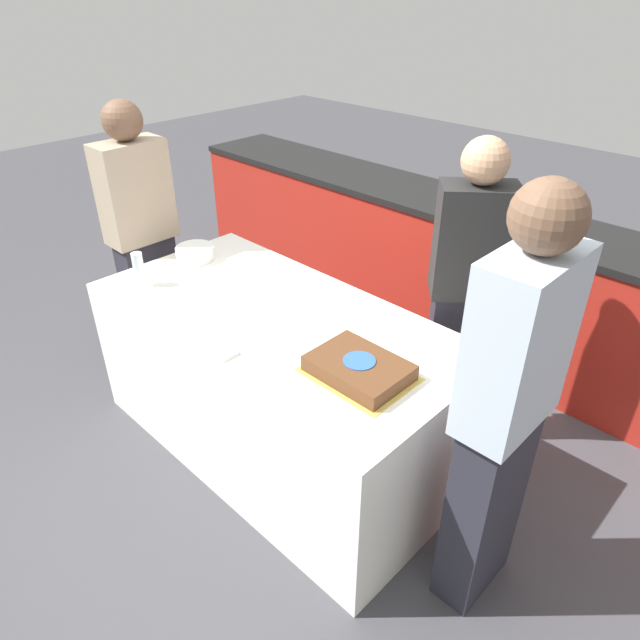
% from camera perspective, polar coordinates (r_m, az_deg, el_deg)
% --- Properties ---
extents(ground_plane, '(14.00, 14.00, 0.00)m').
position_cam_1_polar(ground_plane, '(3.11, -3.86, -11.92)').
color(ground_plane, '#424247').
extents(back_counter, '(4.40, 0.58, 0.92)m').
position_cam_1_polar(back_counter, '(3.85, 13.12, 4.89)').
color(back_counter, '#A82319').
rests_on(back_counter, ground_plane).
extents(dining_table, '(1.85, 0.93, 0.78)m').
position_cam_1_polar(dining_table, '(2.86, -4.13, -6.26)').
color(dining_table, white).
rests_on(dining_table, ground_plane).
extents(cake, '(0.41, 0.31, 0.07)m').
position_cam_1_polar(cake, '(2.24, 3.92, -4.83)').
color(cake, gold).
rests_on(cake, dining_table).
extents(plate_stack, '(0.21, 0.21, 0.07)m').
position_cam_1_polar(plate_stack, '(3.23, -12.38, 6.57)').
color(plate_stack, white).
rests_on(plate_stack, dining_table).
extents(wine_glass, '(0.07, 0.07, 0.18)m').
position_cam_1_polar(wine_glass, '(2.98, -17.76, 5.40)').
color(wine_glass, white).
rests_on(wine_glass, dining_table).
extents(side_plate_near_cake, '(0.21, 0.21, 0.00)m').
position_cam_1_polar(side_plate_near_cake, '(2.43, 9.13, -2.79)').
color(side_plate_near_cake, white).
rests_on(side_plate_near_cake, dining_table).
extents(utensil_pile, '(0.12, 0.09, 0.02)m').
position_cam_1_polar(utensil_pile, '(2.41, -9.76, -3.04)').
color(utensil_pile, white).
rests_on(utensil_pile, dining_table).
extents(person_cutting_cake, '(0.39, 0.37, 1.57)m').
position_cam_1_polar(person_cutting_cake, '(2.77, 14.27, 2.17)').
color(person_cutting_cake, '#282833').
rests_on(person_cutting_cake, ground_plane).
extents(person_seated_left, '(0.21, 0.38, 1.58)m').
position_cam_1_polar(person_seated_left, '(3.47, -17.32, 7.92)').
color(person_seated_left, '#282833').
rests_on(person_seated_left, ground_plane).
extents(person_seated_right, '(0.22, 0.39, 1.68)m').
position_cam_1_polar(person_seated_right, '(2.02, 17.96, -8.93)').
color(person_seated_right, '#282833').
rests_on(person_seated_right, ground_plane).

